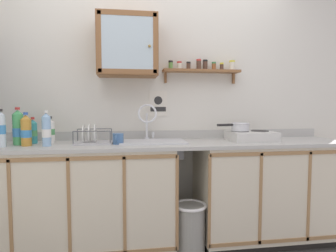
{
  "coord_description": "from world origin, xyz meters",
  "views": [
    {
      "loc": [
        -0.35,
        -2.09,
        1.27
      ],
      "look_at": [
        0.02,
        0.48,
        1.08
      ],
      "focal_mm": 30.43,
      "sensor_mm": 36.0,
      "label": 1
    }
  ],
  "objects_px": {
    "sink": "(152,144)",
    "hot_plate_stove": "(251,136)",
    "bottle_water_blue_5": "(46,130)",
    "mug": "(118,139)",
    "bottle_detergent_teal_0": "(33,132)",
    "bottle_soda_green_3": "(18,128)",
    "warning_sign": "(158,104)",
    "bottle_water_clear_4": "(1,129)",
    "trash_bin": "(190,229)",
    "dish_rack": "(92,139)",
    "wall_cabinet": "(127,46)",
    "saucepan": "(239,127)",
    "bottle_juice_amber_1": "(26,131)",
    "bottle_opaque_white_2": "(50,131)"
  },
  "relations": [
    {
      "from": "sink",
      "to": "hot_plate_stove",
      "type": "relative_size",
      "value": 1.41
    },
    {
      "from": "sink",
      "to": "hot_plate_stove",
      "type": "distance_m",
      "value": 0.92
    },
    {
      "from": "bottle_water_blue_5",
      "to": "mug",
      "type": "relative_size",
      "value": 2.24
    },
    {
      "from": "hot_plate_stove",
      "to": "bottle_detergent_teal_0",
      "type": "xyz_separation_m",
      "value": [
        -1.92,
        0.06,
        0.06
      ]
    },
    {
      "from": "bottle_soda_green_3",
      "to": "warning_sign",
      "type": "bearing_deg",
      "value": 12.82
    },
    {
      "from": "bottle_water_clear_4",
      "to": "trash_bin",
      "type": "distance_m",
      "value": 1.71
    },
    {
      "from": "warning_sign",
      "to": "bottle_water_blue_5",
      "type": "bearing_deg",
      "value": -157.78
    },
    {
      "from": "dish_rack",
      "to": "wall_cabinet",
      "type": "xyz_separation_m",
      "value": [
        0.31,
        0.13,
        0.81
      ]
    },
    {
      "from": "saucepan",
      "to": "bottle_water_blue_5",
      "type": "distance_m",
      "value": 1.67
    },
    {
      "from": "bottle_water_blue_5",
      "to": "mug",
      "type": "bearing_deg",
      "value": 3.99
    },
    {
      "from": "sink",
      "to": "bottle_water_clear_4",
      "type": "bearing_deg",
      "value": -173.42
    },
    {
      "from": "bottle_detergent_teal_0",
      "to": "wall_cabinet",
      "type": "bearing_deg",
      "value": 4.15
    },
    {
      "from": "hot_plate_stove",
      "to": "bottle_soda_green_3",
      "type": "distance_m",
      "value": 2.02
    },
    {
      "from": "hot_plate_stove",
      "to": "bottle_water_blue_5",
      "type": "distance_m",
      "value": 1.77
    },
    {
      "from": "bottle_water_clear_4",
      "to": "hot_plate_stove",
      "type": "bearing_deg",
      "value": 3.32
    },
    {
      "from": "dish_rack",
      "to": "sink",
      "type": "bearing_deg",
      "value": 2.84
    },
    {
      "from": "hot_plate_stove",
      "to": "wall_cabinet",
      "type": "xyz_separation_m",
      "value": [
        -1.12,
        0.12,
        0.81
      ]
    },
    {
      "from": "hot_plate_stove",
      "to": "bottle_water_blue_5",
      "type": "bearing_deg",
      "value": -176.25
    },
    {
      "from": "dish_rack",
      "to": "mug",
      "type": "bearing_deg",
      "value": -16.93
    },
    {
      "from": "saucepan",
      "to": "bottle_detergent_teal_0",
      "type": "relative_size",
      "value": 1.44
    },
    {
      "from": "bottle_water_clear_4",
      "to": "trash_bin",
      "type": "xyz_separation_m",
      "value": [
        1.48,
        -0.08,
        -0.85
      ]
    },
    {
      "from": "sink",
      "to": "warning_sign",
      "type": "height_order",
      "value": "warning_sign"
    },
    {
      "from": "hot_plate_stove",
      "to": "bottle_soda_green_3",
      "type": "xyz_separation_m",
      "value": [
        -2.02,
        -0.0,
        0.09
      ]
    },
    {
      "from": "bottle_juice_amber_1",
      "to": "dish_rack",
      "type": "xyz_separation_m",
      "value": [
        0.5,
        0.07,
        -0.08
      ]
    },
    {
      "from": "bottle_juice_amber_1",
      "to": "warning_sign",
      "type": "distance_m",
      "value": 1.17
    },
    {
      "from": "bottle_detergent_teal_0",
      "to": "bottle_juice_amber_1",
      "type": "height_order",
      "value": "bottle_juice_amber_1"
    },
    {
      "from": "sink",
      "to": "bottle_opaque_white_2",
      "type": "distance_m",
      "value": 0.88
    },
    {
      "from": "warning_sign",
      "to": "trash_bin",
      "type": "height_order",
      "value": "warning_sign"
    },
    {
      "from": "bottle_juice_amber_1",
      "to": "mug",
      "type": "distance_m",
      "value": 0.72
    },
    {
      "from": "bottle_water_blue_5",
      "to": "bottle_water_clear_4",
      "type": "bearing_deg",
      "value": -179.0
    },
    {
      "from": "saucepan",
      "to": "bottle_soda_green_3",
      "type": "height_order",
      "value": "bottle_soda_green_3"
    },
    {
      "from": "dish_rack",
      "to": "trash_bin",
      "type": "bearing_deg",
      "value": -13.57
    },
    {
      "from": "bottle_water_blue_5",
      "to": "trash_bin",
      "type": "distance_m",
      "value": 1.42
    },
    {
      "from": "wall_cabinet",
      "to": "bottle_detergent_teal_0",
      "type": "bearing_deg",
      "value": -175.85
    },
    {
      "from": "bottle_opaque_white_2",
      "to": "mug",
      "type": "relative_size",
      "value": 1.82
    },
    {
      "from": "dish_rack",
      "to": "bottle_detergent_teal_0",
      "type": "bearing_deg",
      "value": 171.31
    },
    {
      "from": "bottle_juice_amber_1",
      "to": "warning_sign",
      "type": "relative_size",
      "value": 1.11
    },
    {
      "from": "bottle_detergent_teal_0",
      "to": "dish_rack",
      "type": "bearing_deg",
      "value": -8.69
    },
    {
      "from": "dish_rack",
      "to": "bottle_juice_amber_1",
      "type": "bearing_deg",
      "value": -172.39
    },
    {
      "from": "bottle_water_clear_4",
      "to": "bottle_detergent_teal_0",
      "type": "bearing_deg",
      "value": 46.92
    },
    {
      "from": "saucepan",
      "to": "wall_cabinet",
      "type": "xyz_separation_m",
      "value": [
        -1.02,
        0.1,
        0.72
      ]
    },
    {
      "from": "hot_plate_stove",
      "to": "wall_cabinet",
      "type": "distance_m",
      "value": 1.39
    },
    {
      "from": "trash_bin",
      "to": "saucepan",
      "type": "bearing_deg",
      "value": 23.98
    },
    {
      "from": "sink",
      "to": "bottle_water_blue_5",
      "type": "bearing_deg",
      "value": -171.27
    },
    {
      "from": "saucepan",
      "to": "wall_cabinet",
      "type": "distance_m",
      "value": 1.25
    },
    {
      "from": "wall_cabinet",
      "to": "warning_sign",
      "type": "distance_m",
      "value": 0.6
    },
    {
      "from": "wall_cabinet",
      "to": "trash_bin",
      "type": "xyz_separation_m",
      "value": [
        0.5,
        -0.33,
        -1.56
      ]
    },
    {
      "from": "warning_sign",
      "to": "bottle_juice_amber_1",
      "type": "bearing_deg",
      "value": -162.63
    },
    {
      "from": "bottle_juice_amber_1",
      "to": "bottle_opaque_white_2",
      "type": "relative_size",
      "value": 1.16
    },
    {
      "from": "bottle_juice_amber_1",
      "to": "bottle_soda_green_3",
      "type": "bearing_deg",
      "value": 139.33
    }
  ]
}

